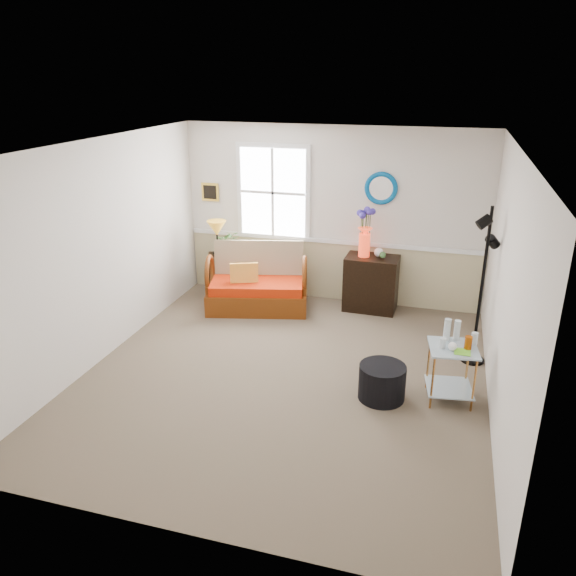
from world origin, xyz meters
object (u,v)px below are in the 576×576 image
(side_table, at_px, (450,373))
(lamp_stand, at_px, (221,275))
(cabinet, at_px, (371,283))
(loveseat, at_px, (257,278))
(floor_lamp, at_px, (482,287))
(ottoman, at_px, (382,382))

(side_table, bearing_deg, lamp_stand, 148.83)
(cabinet, height_order, side_table, cabinet)
(loveseat, height_order, floor_lamp, floor_lamp)
(cabinet, relative_size, side_table, 1.30)
(cabinet, relative_size, floor_lamp, 0.42)
(loveseat, bearing_deg, cabinet, 1.00)
(floor_lamp, bearing_deg, ottoman, -153.56)
(lamp_stand, distance_m, side_table, 4.06)
(lamp_stand, height_order, floor_lamp, floor_lamp)
(cabinet, xyz_separation_m, ottoman, (0.48, -2.40, -0.21))
(side_table, xyz_separation_m, ottoman, (-0.69, -0.18, -0.12))
(lamp_stand, relative_size, ottoman, 1.33)
(cabinet, bearing_deg, ottoman, -77.45)
(loveseat, distance_m, cabinet, 1.67)
(side_table, relative_size, floor_lamp, 0.32)
(side_table, bearing_deg, loveseat, 147.12)
(lamp_stand, bearing_deg, loveseat, -23.80)
(loveseat, height_order, side_table, loveseat)
(lamp_stand, xyz_separation_m, floor_lamp, (3.74, -1.14, 0.62))
(side_table, distance_m, ottoman, 0.72)
(lamp_stand, relative_size, cabinet, 0.83)
(lamp_stand, relative_size, floor_lamp, 0.35)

